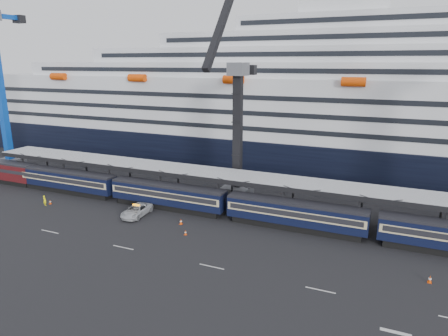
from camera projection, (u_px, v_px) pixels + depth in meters
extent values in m
plane|color=black|center=(346.00, 275.00, 42.63)|extent=(260.00, 260.00, 0.00)
cube|color=beige|center=(50.00, 232.00, 53.59)|extent=(3.00, 0.15, 0.02)
cube|color=beige|center=(123.00, 247.00, 49.01)|extent=(3.00, 0.15, 0.02)
cube|color=beige|center=(212.00, 267.00, 44.42)|extent=(3.00, 0.15, 0.02)
cube|color=beige|center=(320.00, 290.00, 39.84)|extent=(3.00, 0.15, 0.02)
cube|color=beige|center=(396.00, 332.00, 33.62)|extent=(2.50, 0.40, 0.02)
cube|color=black|center=(69.00, 190.00, 69.72)|extent=(17.48, 2.40, 0.90)
cube|color=black|center=(68.00, 180.00, 69.26)|extent=(19.00, 2.80, 2.70)
cube|color=#C6B98C|center=(68.00, 178.00, 69.18)|extent=(18.62, 2.92, 1.05)
cube|color=black|center=(68.00, 178.00, 69.17)|extent=(17.86, 2.98, 0.70)
cube|color=black|center=(67.00, 172.00, 68.87)|extent=(19.00, 2.50, 0.35)
cube|color=black|center=(168.00, 205.00, 62.09)|extent=(17.48, 2.40, 0.90)
cube|color=black|center=(168.00, 194.00, 61.62)|extent=(19.00, 2.80, 2.70)
cube|color=#C6B98C|center=(168.00, 193.00, 61.55)|extent=(18.62, 2.92, 1.05)
cube|color=black|center=(168.00, 192.00, 61.53)|extent=(17.86, 2.98, 0.70)
cube|color=black|center=(167.00, 185.00, 61.24)|extent=(19.00, 2.50, 0.35)
cube|color=black|center=(295.00, 226.00, 54.45)|extent=(17.48, 2.40, 0.90)
cube|color=black|center=(295.00, 213.00, 53.99)|extent=(19.00, 2.80, 2.70)
cube|color=#C6B98C|center=(295.00, 211.00, 53.91)|extent=(18.62, 2.92, 1.05)
cube|color=black|center=(295.00, 211.00, 53.90)|extent=(17.86, 2.98, 0.70)
cube|color=black|center=(296.00, 203.00, 53.60)|extent=(19.00, 2.50, 0.35)
cube|color=black|center=(5.00, 179.00, 75.83)|extent=(14.00, 2.50, 0.90)
cube|color=#3B0D10|center=(3.00, 170.00, 75.35)|extent=(15.00, 2.90, 2.90)
cube|color=black|center=(2.00, 162.00, 74.94)|extent=(15.00, 2.60, 0.30)
cube|color=black|center=(3.00, 168.00, 75.25)|extent=(15.10, 3.00, 0.60)
cube|color=gray|center=(362.00, 190.00, 53.67)|extent=(130.00, 6.00, 0.25)
cube|color=black|center=(360.00, 199.00, 51.09)|extent=(130.00, 0.25, 0.70)
cube|color=black|center=(364.00, 186.00, 56.41)|extent=(130.00, 0.25, 0.70)
cube|color=black|center=(24.00, 169.00, 74.79)|extent=(0.25, 0.25, 5.40)
cube|color=black|center=(47.00, 162.00, 79.76)|extent=(0.25, 0.25, 5.40)
cube|color=black|center=(64.00, 174.00, 70.97)|extent=(0.25, 0.25, 5.40)
cube|color=black|center=(86.00, 167.00, 75.94)|extent=(0.25, 0.25, 5.40)
cube|color=black|center=(110.00, 181.00, 67.15)|extent=(0.25, 0.25, 5.40)
cube|color=black|center=(130.00, 173.00, 72.13)|extent=(0.25, 0.25, 5.40)
cube|color=black|center=(161.00, 188.00, 63.34)|extent=(0.25, 0.25, 5.40)
cube|color=black|center=(178.00, 179.00, 68.31)|extent=(0.25, 0.25, 5.40)
cube|color=black|center=(218.00, 196.00, 59.52)|extent=(0.25, 0.25, 5.40)
cube|color=black|center=(232.00, 186.00, 64.49)|extent=(0.25, 0.25, 5.40)
cube|color=black|center=(283.00, 205.00, 55.70)|extent=(0.25, 0.25, 5.40)
cube|color=black|center=(293.00, 194.00, 60.67)|extent=(0.25, 0.25, 5.40)
cube|color=black|center=(358.00, 216.00, 51.88)|extent=(0.25, 0.25, 5.40)
cube|color=black|center=(362.00, 202.00, 56.85)|extent=(0.25, 0.25, 5.40)
cube|color=black|center=(445.00, 228.00, 48.06)|extent=(0.25, 0.25, 5.40)
cube|color=black|center=(441.00, 212.00, 53.04)|extent=(0.25, 0.25, 5.40)
cube|color=black|center=(375.00, 155.00, 82.57)|extent=(200.00, 28.00, 7.00)
cube|color=black|center=(10.00, 124.00, 123.04)|extent=(16.17, 18.35, 7.00)
cube|color=silver|center=(379.00, 109.00, 80.13)|extent=(190.00, 26.88, 12.00)
cube|color=silver|center=(383.00, 70.00, 78.20)|extent=(160.00, 24.64, 3.00)
cube|color=black|center=(380.00, 72.00, 67.22)|extent=(153.60, 0.12, 0.90)
cube|color=silver|center=(385.00, 54.00, 77.43)|extent=(124.00, 21.84, 3.00)
cube|color=black|center=(382.00, 53.00, 67.69)|extent=(119.04, 0.12, 0.90)
cube|color=silver|center=(386.00, 38.00, 76.65)|extent=(90.00, 19.04, 3.00)
cube|color=black|center=(384.00, 35.00, 68.16)|extent=(86.40, 0.12, 0.90)
cube|color=silver|center=(388.00, 22.00, 75.88)|extent=(56.00, 16.24, 3.00)
cube|color=black|center=(387.00, 17.00, 68.63)|extent=(53.76, 0.12, 0.90)
cube|color=silver|center=(346.00, 10.00, 78.29)|extent=(16.00, 12.00, 2.50)
cylinder|color=#D94106|center=(58.00, 76.00, 92.90)|extent=(4.00, 1.60, 1.60)
cylinder|color=#D94106|center=(137.00, 78.00, 84.50)|extent=(4.00, 1.60, 1.60)
cylinder|color=#D94106|center=(233.00, 80.00, 76.10)|extent=(4.00, 1.60, 1.60)
cylinder|color=#D94106|center=(354.00, 82.00, 67.70)|extent=(4.00, 1.60, 1.60)
cube|color=#52545A|center=(11.00, 163.00, 85.85)|extent=(4.50, 4.50, 2.00)
cube|color=#0C43B4|center=(1.00, 92.00, 81.99)|extent=(1.30, 1.30, 28.00)
cube|color=#0C43B4|center=(5.00, 17.00, 81.11)|extent=(0.90, 6.72, 0.90)
cube|color=black|center=(19.00, 19.00, 84.15)|extent=(2.20, 1.60, 1.60)
cube|color=#52545A|center=(237.00, 192.00, 66.88)|extent=(4.50, 4.50, 2.00)
cube|color=black|center=(238.00, 133.00, 64.31)|extent=(1.30, 1.30, 18.00)
cube|color=#52545A|center=(238.00, 69.00, 61.74)|extent=(2.60, 3.20, 2.00)
cube|color=black|center=(223.00, 18.00, 54.83)|extent=(0.90, 12.26, 14.37)
cube|color=black|center=(244.00, 69.00, 63.97)|extent=(0.90, 5.04, 0.90)
cube|color=black|center=(249.00, 70.00, 66.26)|extent=(2.20, 1.60, 1.60)
imported|color=#ABAFB3|center=(137.00, 211.00, 58.95)|extent=(3.07, 6.01, 1.63)
imported|color=#FFF40D|center=(45.00, 200.00, 63.21)|extent=(0.65, 0.47, 1.65)
cube|color=#D94106|center=(50.00, 204.00, 64.05)|extent=(0.35, 0.35, 0.04)
cone|color=#D94106|center=(50.00, 202.00, 63.96)|extent=(0.30, 0.30, 0.67)
cylinder|color=white|center=(50.00, 202.00, 63.96)|extent=(0.25, 0.25, 0.11)
cube|color=#D94106|center=(186.00, 235.00, 52.61)|extent=(0.34, 0.34, 0.04)
cone|color=#D94106|center=(185.00, 232.00, 52.52)|extent=(0.28, 0.28, 0.64)
cylinder|color=white|center=(185.00, 232.00, 52.52)|extent=(0.24, 0.24, 0.11)
cube|color=#D94106|center=(181.00, 224.00, 56.05)|extent=(0.41, 0.41, 0.04)
cone|color=#D94106|center=(181.00, 221.00, 55.95)|extent=(0.35, 0.35, 0.78)
cylinder|color=white|center=(181.00, 221.00, 55.95)|extent=(0.29, 0.29, 0.13)
cube|color=#D94106|center=(429.00, 282.00, 41.21)|extent=(0.41, 0.41, 0.04)
cone|color=#D94106|center=(430.00, 279.00, 41.10)|extent=(0.35, 0.35, 0.78)
cylinder|color=white|center=(430.00, 279.00, 41.10)|extent=(0.29, 0.29, 0.13)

